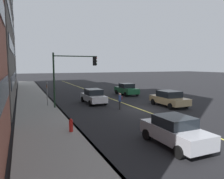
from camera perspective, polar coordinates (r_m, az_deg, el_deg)
The scene contains 12 objects.
ground at distance 20.07m, azimuth 7.77°, elevation -5.38°, with size 200.00×200.00×0.00m, color black.
sidewalk_slab at distance 17.30m, azimuth -18.37°, elevation -7.32°, with size 80.00×3.76×0.15m, color gray.
curb_edge at distance 17.54m, azimuth -12.46°, elevation -6.95°, with size 80.00×0.16×0.15m, color slate.
lane_stripe_center at distance 20.06m, azimuth 7.77°, elevation -5.36°, with size 80.00×0.16×0.01m, color #D8CC4C.
car_silver at distance 11.50m, azimuth 16.56°, elevation -10.64°, with size 3.98×1.91×1.53m.
car_white at distance 23.12m, azimuth -5.00°, elevation -1.78°, with size 4.28×1.88×1.57m.
car_tan at distance 22.18m, azimuth 15.14°, elevation -2.33°, with size 4.26×2.12×1.56m.
car_green at distance 29.73m, azimuth 3.94°, elevation 0.08°, with size 4.34×2.01×1.61m.
pedestrian_with_backpack at distance 19.82m, azimuth 2.18°, elevation -2.84°, with size 0.42×0.44×1.55m.
traffic_light_mast at distance 20.72m, azimuth -10.72°, elevation 5.16°, with size 0.28×4.36×5.29m.
street_sign_post at distance 21.83m, azimuth -17.09°, elevation -0.54°, with size 0.60×0.08×2.60m.
fire_hydrant at distance 13.13m, azimuth -10.99°, elevation -9.74°, with size 0.24×0.24×0.94m.
Camera 1 is at (-16.77, 10.22, 4.11)m, focal length 33.91 mm.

